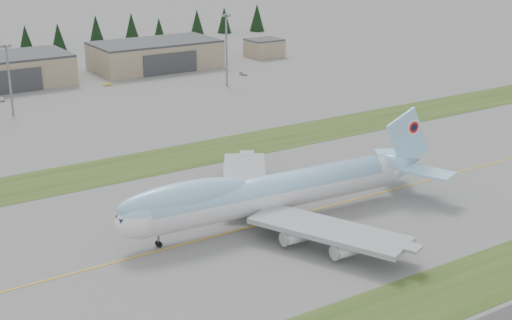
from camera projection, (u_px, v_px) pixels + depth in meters
ground at (276, 220)px, 138.83m from camera, size 7000.00×7000.00×0.00m
grass_strip_near at (416, 304)px, 108.57m from camera, size 400.00×14.00×0.08m
grass_strip_far at (172, 159)px, 174.67m from camera, size 400.00×18.00×0.08m
taxiway_line_main at (276, 220)px, 138.83m from camera, size 400.00×0.40×0.02m
boeing_747_freighter at (271, 192)px, 136.36m from camera, size 70.71×61.01×18.65m
hangar_right at (155, 55)px, 279.59m from camera, size 48.00×26.60×10.80m
control_shed at (264, 48)px, 304.26m from camera, size 14.00×12.00×7.60m
service_vehicle_a at (2, 101)px, 230.62m from camera, size 2.02×3.83×1.24m
service_vehicle_b at (108, 86)px, 251.89m from camera, size 3.38×1.73×1.06m
service_vehicle_c at (243, 75)px, 269.15m from camera, size 1.94×3.89×1.08m
conifer_belt at (8, 39)px, 307.17m from camera, size 268.10×15.37×16.63m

